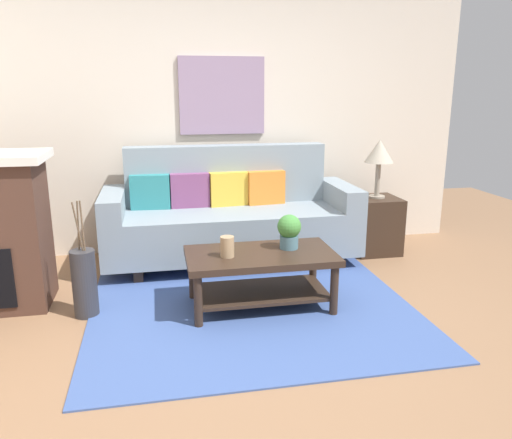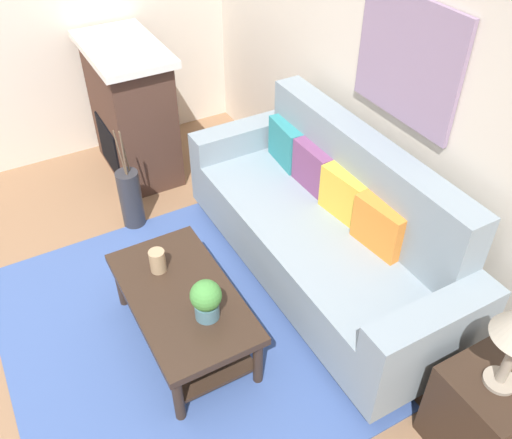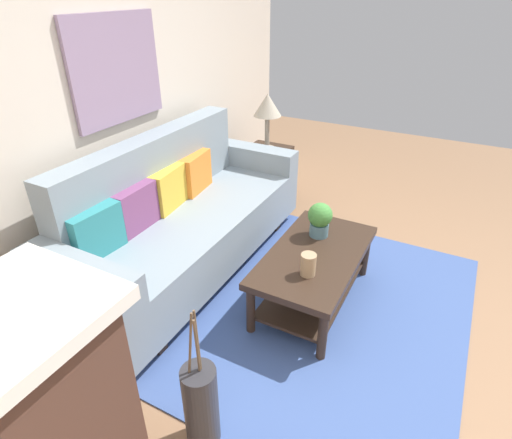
{
  "view_description": "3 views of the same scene",
  "coord_description": "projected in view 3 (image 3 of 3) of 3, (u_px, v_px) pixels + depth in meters",
  "views": [
    {
      "loc": [
        -0.66,
        -2.9,
        1.61
      ],
      "look_at": [
        0.14,
        1.1,
        0.54
      ],
      "focal_mm": 35.3,
      "sensor_mm": 36.0,
      "label": 1
    },
    {
      "loc": [
        2.25,
        -0.15,
        2.87
      ],
      "look_at": [
        -0.12,
        1.17,
        0.62
      ],
      "focal_mm": 38.7,
      "sensor_mm": 36.0,
      "label": 2
    },
    {
      "loc": [
        -2.25,
        -0.2,
        2.06
      ],
      "look_at": [
        0.15,
        1.06,
        0.52
      ],
      "focal_mm": 29.11,
      "sensor_mm": 36.0,
      "label": 3
    }
  ],
  "objects": [
    {
      "name": "wall_back",
      "position": [
        113.0,
        95.0,
        3.04
      ],
      "size": [
        4.99,
        0.1,
        2.7
      ],
      "primitive_type": "cube",
      "color": "beige",
      "rests_on": "ground_plane"
    },
    {
      "name": "ground_plane",
      "position": [
        383.0,
        331.0,
        2.83
      ],
      "size": [
        8.99,
        8.99,
        0.0
      ],
      "primitive_type": "plane",
      "color": "#8C6647"
    },
    {
      "name": "throw_pillow_plum",
      "position": [
        136.0,
        208.0,
        2.93
      ],
      "size": [
        0.36,
        0.13,
        0.32
      ],
      "primitive_type": "cube",
      "rotation": [
        0.0,
        0.0,
        0.02
      ],
      "color": "#7A4270",
      "rests_on": "couch"
    },
    {
      "name": "area_rug",
      "position": [
        314.0,
        307.0,
        3.03
      ],
      "size": [
        2.38,
        2.05,
        0.01
      ],
      "primitive_type": "cube",
      "color": "#3D5693",
      "rests_on": "ground_plane"
    },
    {
      "name": "side_table",
      "position": [
        267.0,
        174.0,
        4.48
      ],
      "size": [
        0.44,
        0.44,
        0.56
      ],
      "primitive_type": "cube",
      "color": "#332319",
      "rests_on": "ground_plane"
    },
    {
      "name": "table_lamp",
      "position": [
        267.0,
        107.0,
        4.13
      ],
      "size": [
        0.28,
        0.28,
        0.57
      ],
      "color": "gray",
      "rests_on": "side_table"
    },
    {
      "name": "throw_pillow_mustard",
      "position": [
        168.0,
        189.0,
        3.21
      ],
      "size": [
        0.37,
        0.16,
        0.32
      ],
      "primitive_type": "cube",
      "rotation": [
        0.0,
        0.0,
        0.11
      ],
      "color": "gold",
      "rests_on": "couch"
    },
    {
      "name": "couch",
      "position": [
        184.0,
        220.0,
        3.29
      ],
      "size": [
        2.32,
        0.84,
        1.08
      ],
      "color": "gray",
      "rests_on": "ground_plane"
    },
    {
      "name": "throw_pillow_teal",
      "position": [
        96.0,
        232.0,
        2.65
      ],
      "size": [
        0.37,
        0.15,
        0.32
      ],
      "primitive_type": "cube",
      "rotation": [
        0.0,
        0.0,
        -0.08
      ],
      "color": "teal",
      "rests_on": "couch"
    },
    {
      "name": "potted_plant_tabletop",
      "position": [
        320.0,
        219.0,
        3.03
      ],
      "size": [
        0.18,
        0.18,
        0.26
      ],
      "color": "slate",
      "rests_on": "coffee_table"
    },
    {
      "name": "framed_painting",
      "position": [
        117.0,
        70.0,
        2.93
      ],
      "size": [
        0.83,
        0.03,
        0.74
      ],
      "primitive_type": "cube",
      "color": "gray"
    },
    {
      "name": "throw_pillow_orange",
      "position": [
        195.0,
        172.0,
        3.49
      ],
      "size": [
        0.37,
        0.16,
        0.32
      ],
      "primitive_type": "cube",
      "rotation": [
        0.0,
        0.0,
        0.11
      ],
      "color": "orange",
      "rests_on": "couch"
    },
    {
      "name": "floor_vase_branch_c",
      "position": [
        197.0,
        347.0,
        1.82
      ],
      "size": [
        0.05,
        0.04,
        0.36
      ],
      "primitive_type": "cylinder",
      "rotation": [
        0.07,
        -0.11,
        0.0
      ],
      "color": "brown",
      "rests_on": "floor_vase"
    },
    {
      "name": "floor_vase",
      "position": [
        201.0,
        406.0,
        2.05
      ],
      "size": [
        0.17,
        0.17,
        0.5
      ],
      "primitive_type": "cylinder",
      "color": "#2D2D33",
      "rests_on": "ground_plane"
    },
    {
      "name": "floor_vase_branch_a",
      "position": [
        197.0,
        341.0,
        1.85
      ],
      "size": [
        0.02,
        0.02,
        0.36
      ],
      "primitive_type": "cylinder",
      "rotation": [
        -0.01,
        -0.02,
        0.0
      ],
      "color": "brown",
      "rests_on": "floor_vase"
    },
    {
      "name": "tabletop_vase",
      "position": [
        308.0,
        265.0,
        2.64
      ],
      "size": [
        0.1,
        0.1,
        0.15
      ],
      "primitive_type": "cylinder",
      "color": "tan",
      "rests_on": "coffee_table"
    },
    {
      "name": "coffee_table",
      "position": [
        314.0,
        266.0,
        2.95
      ],
      "size": [
        1.1,
        0.6,
        0.43
      ],
      "color": "#332319",
      "rests_on": "ground_plane"
    },
    {
      "name": "floor_vase_branch_b",
      "position": [
        190.0,
        344.0,
        1.83
      ],
      "size": [
        0.03,
        0.04,
        0.36
      ],
      "primitive_type": "cylinder",
      "rotation": [
        0.08,
        0.05,
        0.0
      ],
      "color": "brown",
      "rests_on": "floor_vase"
    }
  ]
}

